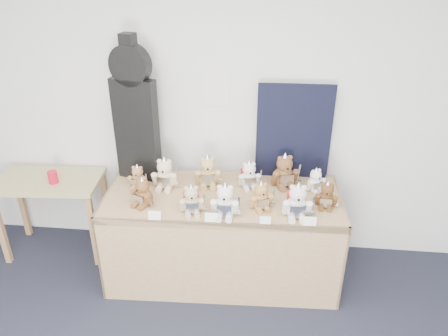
# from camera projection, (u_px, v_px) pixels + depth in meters

# --- Properties ---
(room_shell) EXTENTS (6.00, 6.00, 6.00)m
(room_shell) POSITION_uv_depth(u_px,v_px,m) (217.00, 89.00, 3.68)
(room_shell) COLOR white
(room_shell) RESTS_ON floor
(display_table) EXTENTS (1.98, 0.89, 0.81)m
(display_table) POSITION_uv_depth(u_px,v_px,m) (222.00, 218.00, 3.60)
(display_table) COLOR olive
(display_table) RESTS_ON floor
(side_table) EXTENTS (0.96, 0.58, 0.77)m
(side_table) POSITION_uv_depth(u_px,v_px,m) (51.00, 191.00, 3.98)
(side_table) COLOR #92824E
(side_table) RESTS_ON floor
(guitar_case) EXTENTS (0.39, 0.19, 1.24)m
(guitar_case) POSITION_uv_depth(u_px,v_px,m) (135.00, 112.00, 3.59)
(guitar_case) COLOR black
(guitar_case) RESTS_ON display_table
(navy_board) EXTENTS (0.63, 0.03, 0.84)m
(navy_board) POSITION_uv_depth(u_px,v_px,m) (294.00, 132.00, 3.69)
(navy_board) COLOR black
(navy_board) RESTS_ON display_table
(red_cup) EXTENTS (0.08, 0.08, 0.11)m
(red_cup) POSITION_uv_depth(u_px,v_px,m) (53.00, 177.00, 3.84)
(red_cup) COLOR red
(red_cup) RESTS_ON side_table
(teddy_front_far_left) EXTENTS (0.20, 0.21, 0.26)m
(teddy_front_far_left) POSITION_uv_depth(u_px,v_px,m) (143.00, 193.00, 3.42)
(teddy_front_far_left) COLOR brown
(teddy_front_far_left) RESTS_ON display_table
(teddy_front_left) EXTENTS (0.22, 0.19, 0.26)m
(teddy_front_left) POSITION_uv_depth(u_px,v_px,m) (192.00, 200.00, 3.32)
(teddy_front_left) COLOR tan
(teddy_front_left) RESTS_ON display_table
(teddy_front_centre) EXTENTS (0.24, 0.19, 0.30)m
(teddy_front_centre) POSITION_uv_depth(u_px,v_px,m) (225.00, 202.00, 3.28)
(teddy_front_centre) COLOR silver
(teddy_front_centre) RESTS_ON display_table
(teddy_front_right) EXTENTS (0.21, 0.20, 0.25)m
(teddy_front_right) POSITION_uv_depth(u_px,v_px,m) (261.00, 197.00, 3.38)
(teddy_front_right) COLOR #A4733E
(teddy_front_right) RESTS_ON display_table
(teddy_front_far_right) EXTENTS (0.25, 0.21, 0.31)m
(teddy_front_far_right) POSITION_uv_depth(u_px,v_px,m) (297.00, 202.00, 3.26)
(teddy_front_far_right) COLOR silver
(teddy_front_far_right) RESTS_ON display_table
(teddy_front_end) EXTENTS (0.19, 0.17, 0.24)m
(teddy_front_end) POSITION_uv_depth(u_px,v_px,m) (327.00, 196.00, 3.40)
(teddy_front_end) COLOR brown
(teddy_front_end) RESTS_ON display_table
(teddy_back_left) EXTENTS (0.24, 0.19, 0.30)m
(teddy_back_left) POSITION_uv_depth(u_px,v_px,m) (165.00, 175.00, 3.65)
(teddy_back_left) COLOR beige
(teddy_back_left) RESTS_ON display_table
(teddy_back_centre_left) EXTENTS (0.25, 0.22, 0.30)m
(teddy_back_centre_left) POSITION_uv_depth(u_px,v_px,m) (208.00, 172.00, 3.69)
(teddy_back_centre_left) COLOR tan
(teddy_back_centre_left) RESTS_ON display_table
(teddy_back_centre_right) EXTENTS (0.22, 0.20, 0.26)m
(teddy_back_centre_right) POSITION_uv_depth(u_px,v_px,m) (249.00, 176.00, 3.67)
(teddy_back_centre_right) COLOR silver
(teddy_back_centre_right) RESTS_ON display_table
(teddy_back_right) EXTENTS (0.27, 0.25, 0.32)m
(teddy_back_right) POSITION_uv_depth(u_px,v_px,m) (284.00, 172.00, 3.68)
(teddy_back_right) COLOR brown
(teddy_back_right) RESTS_ON display_table
(teddy_back_end) EXTENTS (0.18, 0.18, 0.22)m
(teddy_back_end) POSITION_uv_depth(u_px,v_px,m) (316.00, 181.00, 3.62)
(teddy_back_end) COLOR white
(teddy_back_end) RESTS_ON display_table
(teddy_back_far_left) EXTENTS (0.18, 0.14, 0.22)m
(teddy_back_far_left) POSITION_uv_depth(u_px,v_px,m) (138.00, 177.00, 3.68)
(teddy_back_far_left) COLOR #9D6F49
(teddy_back_far_left) RESTS_ON display_table
(entry_card_a) EXTENTS (0.10, 0.03, 0.07)m
(entry_card_a) POSITION_uv_depth(u_px,v_px,m) (154.00, 216.00, 3.26)
(entry_card_a) COLOR silver
(entry_card_a) RESTS_ON display_table
(entry_card_b) EXTENTS (0.10, 0.03, 0.07)m
(entry_card_b) POSITION_uv_depth(u_px,v_px,m) (212.00, 217.00, 3.23)
(entry_card_b) COLOR silver
(entry_card_b) RESTS_ON display_table
(entry_card_c) EXTENTS (0.08, 0.02, 0.06)m
(entry_card_c) POSITION_uv_depth(u_px,v_px,m) (265.00, 220.00, 3.21)
(entry_card_c) COLOR silver
(entry_card_c) RESTS_ON display_table
(entry_card_d) EXTENTS (0.10, 0.02, 0.07)m
(entry_card_d) POSITION_uv_depth(u_px,v_px,m) (310.00, 221.00, 3.19)
(entry_card_d) COLOR silver
(entry_card_d) RESTS_ON display_table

